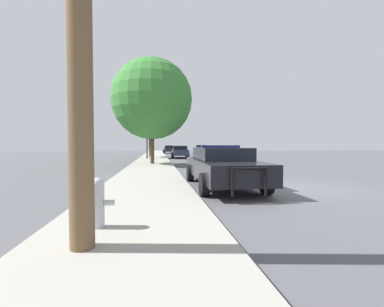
# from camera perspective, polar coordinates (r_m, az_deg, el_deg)

# --- Properties ---
(ground_plane) EXTENTS (110.00, 110.00, 0.00)m
(ground_plane) POSITION_cam_1_polar(r_m,az_deg,el_deg) (9.73, 21.45, -7.08)
(ground_plane) COLOR #4F4F54
(sidewalk_left) EXTENTS (3.00, 110.00, 0.13)m
(sidewalk_left) POSITION_cam_1_polar(r_m,az_deg,el_deg) (8.51, -10.39, -7.82)
(sidewalk_left) COLOR #99968C
(sidewalk_left) RESTS_ON ground_plane
(police_car) EXTENTS (2.15, 5.29, 1.49)m
(police_car) POSITION_cam_1_polar(r_m,az_deg,el_deg) (9.28, 6.70, -2.67)
(police_car) COLOR black
(police_car) RESTS_ON ground_plane
(fire_hydrant) EXTENTS (0.56, 0.25, 0.83)m
(fire_hydrant) POSITION_cam_1_polar(r_m,az_deg,el_deg) (4.60, -20.35, -9.85)
(fire_hydrant) COLOR #B7BCC1
(fire_hydrant) RESTS_ON sidewalk_left
(traffic_light) EXTENTS (3.44, 0.35, 5.60)m
(traffic_light) POSITION_cam_1_polar(r_m,az_deg,el_deg) (26.30, -7.18, 7.43)
(traffic_light) COLOR #424247
(traffic_light) RESTS_ON sidewalk_left
(car_background_midblock) EXTENTS (2.07, 4.46, 1.41)m
(car_background_midblock) POSITION_cam_1_polar(r_m,az_deg,el_deg) (29.90, -2.71, 0.46)
(car_background_midblock) COLOR #333856
(car_background_midblock) RESTS_ON ground_plane
(car_background_distant) EXTENTS (2.11, 4.43, 1.42)m
(car_background_distant) POSITION_cam_1_polar(r_m,az_deg,el_deg) (46.88, -5.14, 0.99)
(car_background_distant) COLOR black
(car_background_distant) RESTS_ON ground_plane
(car_background_oncoming) EXTENTS (2.09, 4.38, 1.49)m
(car_background_oncoming) POSITION_cam_1_polar(r_m,az_deg,el_deg) (37.72, 1.99, 0.83)
(car_background_oncoming) COLOR black
(car_background_oncoming) RESTS_ON ground_plane
(tree_sidewalk_near) EXTENTS (5.91, 5.91, 7.70)m
(tree_sidewalk_near) POSITION_cam_1_polar(r_m,az_deg,el_deg) (19.43, -8.89, 11.87)
(tree_sidewalk_near) COLOR #4C3823
(tree_sidewalk_near) RESTS_ON sidewalk_left
(tree_sidewalk_mid) EXTENTS (5.24, 5.24, 7.32)m
(tree_sidewalk_mid) POSITION_cam_1_polar(r_m,az_deg,el_deg) (29.70, -9.28, 8.31)
(tree_sidewalk_mid) COLOR brown
(tree_sidewalk_mid) RESTS_ON sidewalk_left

